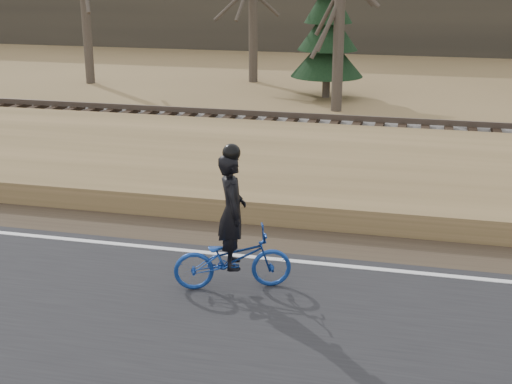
# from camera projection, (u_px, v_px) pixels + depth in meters

# --- Properties ---
(ground) EXTENTS (120.00, 120.00, 0.00)m
(ground) POSITION_uv_depth(u_px,v_px,m) (494.00, 290.00, 10.74)
(ground) COLOR #94764B
(ground) RESTS_ON ground
(road) EXTENTS (120.00, 6.00, 0.06)m
(road) POSITION_uv_depth(u_px,v_px,m) (510.00, 378.00, 8.42)
(road) COLOR black
(road) RESTS_ON ground
(edge_line) EXTENTS (120.00, 0.12, 0.01)m
(edge_line) POSITION_uv_depth(u_px,v_px,m) (494.00, 280.00, 10.91)
(edge_line) COLOR silver
(edge_line) RESTS_ON road
(shoulder) EXTENTS (120.00, 1.60, 0.04)m
(shoulder) POSITION_uv_depth(u_px,v_px,m) (489.00, 258.00, 11.84)
(shoulder) COLOR #473A2B
(shoulder) RESTS_ON ground
(embankment) EXTENTS (120.00, 5.00, 0.44)m
(embankment) POSITION_uv_depth(u_px,v_px,m) (481.00, 192.00, 14.55)
(embankment) COLOR #94764B
(embankment) RESTS_ON ground
(ballast) EXTENTS (120.00, 3.00, 0.45)m
(ballast) POSITION_uv_depth(u_px,v_px,m) (472.00, 147.00, 18.06)
(ballast) COLOR slate
(ballast) RESTS_ON ground
(railroad) EXTENTS (120.00, 2.40, 0.29)m
(railroad) POSITION_uv_depth(u_px,v_px,m) (474.00, 135.00, 17.97)
(railroad) COLOR black
(railroad) RESTS_ON ballast
(cyclist) EXTENTS (1.85, 1.16, 2.22)m
(cyclist) POSITION_uv_depth(u_px,v_px,m) (232.00, 243.00, 10.47)
(cyclist) COLOR navy
(cyclist) RESTS_ON road
(bare_tree_near_left) EXTENTS (0.36, 0.36, 6.62)m
(bare_tree_near_left) POSITION_uv_depth(u_px,v_px,m) (340.00, 8.00, 22.54)
(bare_tree_near_left) COLOR #484035
(bare_tree_near_left) RESTS_ON ground
(conifer) EXTENTS (2.60, 2.60, 5.07)m
(conifer) POSITION_uv_depth(u_px,v_px,m) (328.00, 30.00, 25.14)
(conifer) COLOR #484035
(conifer) RESTS_ON ground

